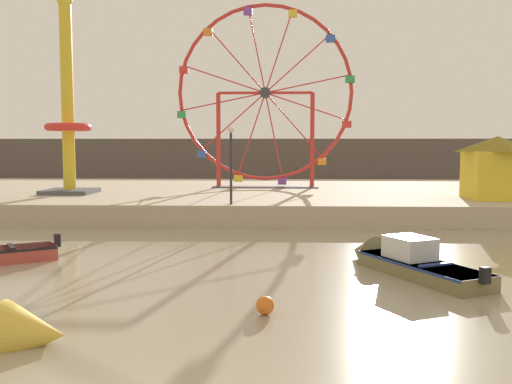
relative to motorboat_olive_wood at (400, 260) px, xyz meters
The scene contains 8 objects.
quay_promenade 19.53m from the motorboat_olive_wood, 107.49° to the left, with size 110.00×19.87×1.06m, color #B7A88E.
distant_town_skyline 40.22m from the motorboat_olive_wood, 98.40° to the left, with size 140.00×3.00×4.40m, color #564C47.
motorboat_olive_wood is the anchor object (origin of this frame).
ferris_wheel_red_frame 21.37m from the motorboat_olive_wood, 103.52° to the left, with size 11.50×1.20×11.88m.
drop_tower_yellow_tower 22.48m from the motorboat_olive_wood, 137.06° to the left, with size 2.80×2.80×11.50m.
carnival_booth_yellow_awning 14.84m from the motorboat_olive_wood, 58.90° to the left, with size 3.21×3.21×3.29m.
promenade_lamp_near 11.62m from the motorboat_olive_wood, 123.22° to the left, with size 0.32×0.32×3.73m.
mooring_buoy_orange 6.36m from the motorboat_olive_wood, 130.48° to the right, with size 0.44×0.44×0.44m, color orange.
Camera 1 is at (2.06, -6.81, 4.02)m, focal length 40.34 mm.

